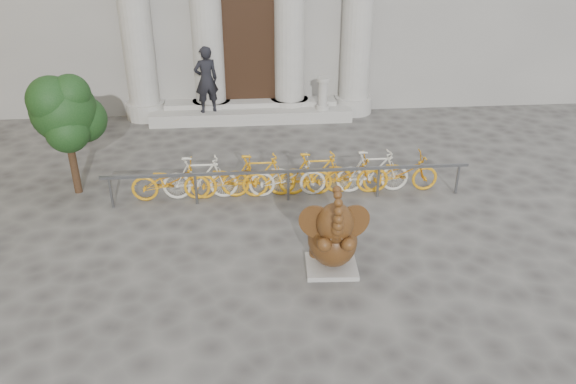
{
  "coord_description": "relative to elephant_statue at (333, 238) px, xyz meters",
  "views": [
    {
      "loc": [
        -0.28,
        -6.88,
        5.82
      ],
      "look_at": [
        0.51,
        2.3,
        1.1
      ],
      "focal_mm": 35.0,
      "sensor_mm": 36.0,
      "label": 1
    }
  ],
  "objects": [
    {
      "name": "pedestrian",
      "position": [
        -2.49,
        7.83,
        0.67
      ],
      "size": [
        0.82,
        0.67,
        1.93
      ],
      "primitive_type": "imported",
      "rotation": [
        0.0,
        0.0,
        3.48
      ],
      "color": "black",
      "rests_on": "entrance_steps"
    },
    {
      "name": "entrance_steps",
      "position": [
        -1.21,
        8.06,
        -0.48
      ],
      "size": [
        6.0,
        1.2,
        0.36
      ],
      "primitive_type": "cube",
      "color": "#A8A59E",
      "rests_on": "ground"
    },
    {
      "name": "balustrade_post",
      "position": [
        0.93,
        7.76,
        0.14
      ],
      "size": [
        0.39,
        0.39,
        0.95
      ],
      "color": "#A8A59E",
      "rests_on": "entrance_steps"
    },
    {
      "name": "tree",
      "position": [
        -5.24,
        3.5,
        1.25
      ],
      "size": [
        1.58,
        1.44,
        2.74
      ],
      "color": "#332114",
      "rests_on": "ground"
    },
    {
      "name": "ground",
      "position": [
        -1.21,
        -1.34,
        -0.66
      ],
      "size": [
        80.0,
        80.0,
        0.0
      ],
      "primitive_type": "plane",
      "color": "#474442",
      "rests_on": "ground"
    },
    {
      "name": "elephant_statue",
      "position": [
        0.0,
        0.0,
        0.0
      ],
      "size": [
        1.21,
        1.36,
        1.81
      ],
      "rotation": [
        0.0,
        0.0,
        -0.06
      ],
      "color": "#A8A59E",
      "rests_on": "ground"
    },
    {
      "name": "bike_rack",
      "position": [
        -0.54,
        2.96,
        -0.16
      ],
      "size": [
        8.0,
        0.53,
        1.0
      ],
      "color": "slate",
      "rests_on": "ground"
    }
  ]
}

